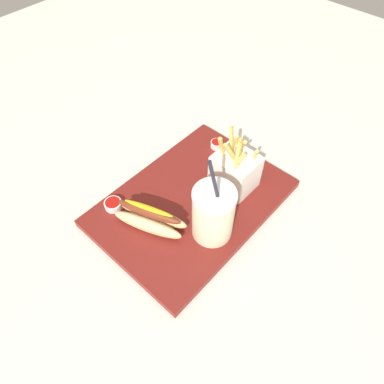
{
  "coord_description": "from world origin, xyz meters",
  "views": [
    {
      "loc": [
        0.36,
        0.33,
        0.67
      ],
      "look_at": [
        0.0,
        0.0,
        0.05
      ],
      "focal_mm": 32.94,
      "sensor_mm": 36.0,
      "label": 1
    }
  ],
  "objects_px": {
    "hot_dog_1": "(150,218)",
    "ketchup_cup_2": "(217,144)",
    "soda_cup": "(213,214)",
    "fries_basket": "(235,170)",
    "ketchup_cup_1": "(113,204)"
  },
  "relations": [
    {
      "from": "hot_dog_1",
      "to": "ketchup_cup_2",
      "type": "bearing_deg",
      "value": -170.21
    },
    {
      "from": "soda_cup",
      "to": "hot_dog_1",
      "type": "xyz_separation_m",
      "value": [
        0.08,
        -0.11,
        -0.04
      ]
    },
    {
      "from": "soda_cup",
      "to": "ketchup_cup_2",
      "type": "distance_m",
      "value": 0.27
    },
    {
      "from": "soda_cup",
      "to": "ketchup_cup_2",
      "type": "height_order",
      "value": "soda_cup"
    },
    {
      "from": "fries_basket",
      "to": "ketchup_cup_1",
      "type": "distance_m",
      "value": 0.29
    },
    {
      "from": "fries_basket",
      "to": "ketchup_cup_2",
      "type": "relative_size",
      "value": 4.64
    },
    {
      "from": "soda_cup",
      "to": "fries_basket",
      "type": "bearing_deg",
      "value": -160.8
    },
    {
      "from": "fries_basket",
      "to": "soda_cup",
      "type": "bearing_deg",
      "value": 19.2
    },
    {
      "from": "soda_cup",
      "to": "hot_dog_1",
      "type": "distance_m",
      "value": 0.14
    },
    {
      "from": "fries_basket",
      "to": "hot_dog_1",
      "type": "distance_m",
      "value": 0.22
    },
    {
      "from": "ketchup_cup_1",
      "to": "fries_basket",
      "type": "bearing_deg",
      "value": 145.75
    },
    {
      "from": "fries_basket",
      "to": "ketchup_cup_2",
      "type": "xyz_separation_m",
      "value": [
        -0.07,
        -0.11,
        -0.04
      ]
    },
    {
      "from": "fries_basket",
      "to": "hot_dog_1",
      "type": "xyz_separation_m",
      "value": [
        0.21,
        -0.06,
        -0.02
      ]
    },
    {
      "from": "ketchup_cup_2",
      "to": "hot_dog_1",
      "type": "bearing_deg",
      "value": 9.79
    },
    {
      "from": "soda_cup",
      "to": "fries_basket",
      "type": "xyz_separation_m",
      "value": [
        -0.14,
        -0.05,
        -0.02
      ]
    }
  ]
}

